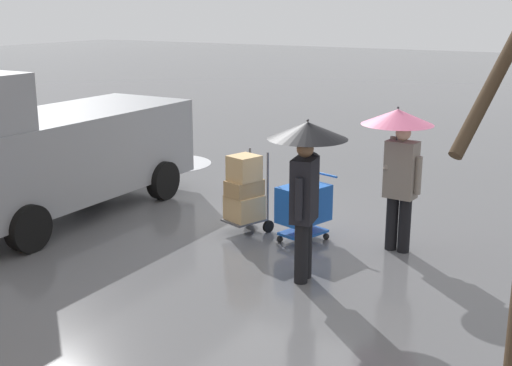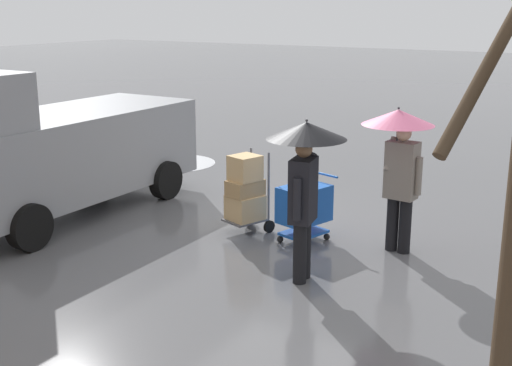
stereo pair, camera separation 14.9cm
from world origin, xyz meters
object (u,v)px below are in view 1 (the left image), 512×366
cargo_van_parked_right (46,150)px  shopping_cart_vendor (304,206)px  hand_dolly_boxes (245,192)px  pedestrian_pink_side (399,147)px  pedestrian_black_side (306,163)px

cargo_van_parked_right → shopping_cart_vendor: bearing=-165.7°
cargo_van_parked_right → shopping_cart_vendor: (-4.29, -1.09, -0.61)m
hand_dolly_boxes → pedestrian_pink_side: (-2.33, -0.46, 0.89)m
shopping_cart_vendor → pedestrian_black_side: bearing=116.6°
cargo_van_parked_right → hand_dolly_boxes: 3.48m
shopping_cart_vendor → pedestrian_black_side: 1.78m
hand_dolly_boxes → pedestrian_black_side: pedestrian_black_side is taller
pedestrian_black_side → cargo_van_parked_right: bearing=-2.6°
hand_dolly_boxes → shopping_cart_vendor: bearing=-173.4°
cargo_van_parked_right → hand_dolly_boxes: (-3.30, -0.98, -0.50)m
hand_dolly_boxes → pedestrian_black_side: 2.22m
shopping_cart_vendor → hand_dolly_boxes: size_ratio=0.77×
cargo_van_parked_right → hand_dolly_boxes: bearing=-163.5°
cargo_van_parked_right → pedestrian_pink_side: (-5.63, -1.43, 0.39)m
shopping_cart_vendor → pedestrian_black_side: pedestrian_black_side is taller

